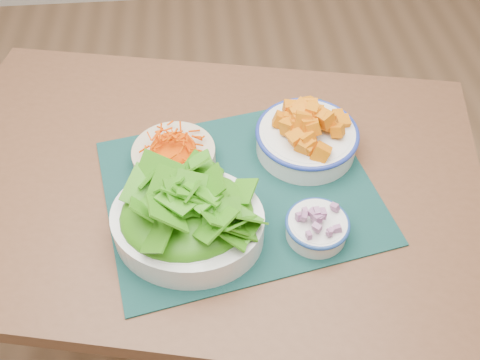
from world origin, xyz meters
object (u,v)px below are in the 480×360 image
Objects in this scene: table at (206,207)px; onion_bowl at (317,225)px; placemat at (240,190)px; lettuce_bowl at (187,216)px; carrot_bowl at (174,152)px; squash_bowl at (307,132)px.

onion_bowl is at bearing -27.09° from table.
lettuce_bowl is at bearing -147.51° from placemat.
onion_bowl is (0.13, -0.12, 0.03)m from placemat.
squash_bowl reaches higher than carrot_bowl.
squash_bowl is 1.83× the size of onion_bowl.
lettuce_bowl reaches higher than carrot_bowl.
squash_bowl reaches higher than onion_bowl.
table is 10.72× the size of onion_bowl.
squash_bowl is at bearing 3.19° from carrot_bowl.
table is at bearing 140.62° from onion_bowl.
carrot_bowl is 1.48× the size of onion_bowl.
squash_bowl is 0.66× the size of lettuce_bowl.
onion_bowl is at bearing -94.67° from squash_bowl.
placemat is 0.16m from carrot_bowl.
lettuce_bowl reaches higher than table.
onion_bowl is (0.20, -0.17, 0.14)m from table.
lettuce_bowl reaches higher than placemat.
carrot_bowl is (-0.13, 0.09, 0.03)m from placemat.
carrot_bowl is (-0.06, 0.04, 0.14)m from table.
placemat is 0.19m from squash_bowl.
lettuce_bowl is at bearing -90.09° from table.
table is 5.87× the size of squash_bowl.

